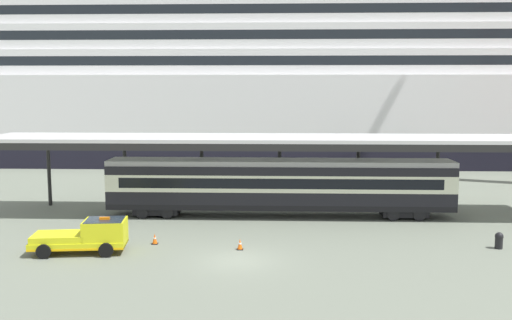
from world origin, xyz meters
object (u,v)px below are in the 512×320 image
at_px(train_carriage, 280,185).
at_px(traffic_cone_near, 155,239).
at_px(traffic_cone_mid, 240,244).
at_px(cruise_ship, 264,56).
at_px(service_truck, 88,235).
at_px(quay_bollard, 499,240).

distance_m(train_carriage, traffic_cone_near, 10.87).
xyz_separation_m(train_carriage, traffic_cone_mid, (-2.29, -8.64, -2.00)).
bearing_deg(cruise_ship, train_carriage, -87.00).
relative_size(train_carriage, traffic_cone_mid, 38.86).
relative_size(traffic_cone_near, traffic_cone_mid, 0.99).
bearing_deg(traffic_cone_mid, cruise_ship, 89.71).
bearing_deg(train_carriage, traffic_cone_mid, -104.84).
height_order(service_truck, traffic_cone_near, service_truck).
height_order(service_truck, traffic_cone_mid, service_truck).
relative_size(service_truck, traffic_cone_near, 8.60).
relative_size(cruise_ship, quay_bollard, 159.63).
bearing_deg(cruise_ship, quay_bollard, -72.60).
bearing_deg(quay_bollard, traffic_cone_near, 179.47).
bearing_deg(cruise_ship, traffic_cone_mid, -90.29).
relative_size(service_truck, traffic_cone_mid, 8.54).
bearing_deg(traffic_cone_near, quay_bollard, -0.53).
bearing_deg(service_truck, train_carriage, 41.51).
bearing_deg(traffic_cone_near, train_carriage, 45.96).
height_order(traffic_cone_near, quay_bollard, quay_bollard).
height_order(cruise_ship, service_truck, cruise_ship).
xyz_separation_m(cruise_ship, train_carriage, (2.04, -38.98, -11.33)).
distance_m(train_carriage, traffic_cone_mid, 9.16).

